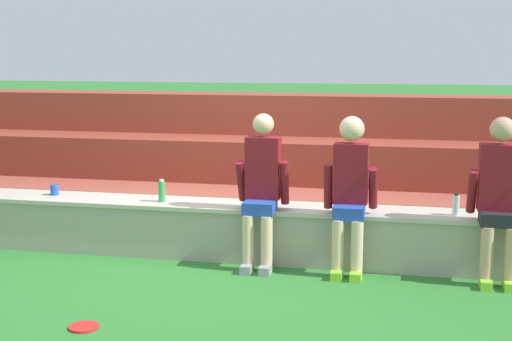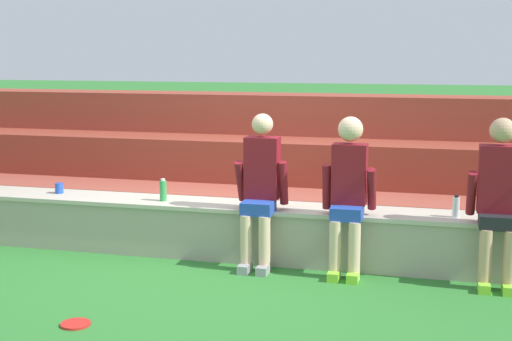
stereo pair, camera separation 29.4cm
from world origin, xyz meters
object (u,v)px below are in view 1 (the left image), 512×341
person_center (350,189)px  person_right_of_center (500,194)px  plastic_cup_middle (55,190)px  person_left_of_center (261,186)px  water_bottle_near_right (456,205)px  frisbee (84,327)px  water_bottle_near_left (162,191)px

person_center → person_right_of_center: bearing=-0.4°
person_right_of_center → plastic_cup_middle: (-4.42, 0.32, -0.21)m
person_left_of_center → person_right_of_center: person_right_of_center is taller
person_right_of_center → person_left_of_center: bearing=179.0°
person_center → person_right_of_center: 1.30m
person_left_of_center → water_bottle_near_right: (1.79, 0.19, -0.14)m
plastic_cup_middle → frisbee: 2.53m
water_bottle_near_left → person_center: bearing=-6.8°
water_bottle_near_right → plastic_cup_middle: 4.08m
person_center → frisbee: 2.65m
person_center → person_right_of_center: (1.30, -0.01, 0.01)m
water_bottle_near_right → frisbee: 3.47m
person_left_of_center → frisbee: size_ratio=6.52×
person_right_of_center → water_bottle_near_left: bearing=175.8°
person_left_of_center → water_bottle_near_left: bearing=169.5°
water_bottle_near_right → frisbee: bearing=-144.1°
person_center → water_bottle_near_left: size_ratio=6.35×
person_left_of_center → frisbee: bearing=-118.4°
water_bottle_near_right → person_left_of_center: bearing=-173.8°
water_bottle_near_left → water_bottle_near_right: 2.85m
person_center → person_right_of_center: size_ratio=0.99×
person_center → water_bottle_near_left: person_center is taller
person_left_of_center → water_bottle_near_right: size_ratio=7.01×
person_center → water_bottle_near_right: 0.99m
water_bottle_near_right → frisbee: size_ratio=0.93×
person_right_of_center → frisbee: 3.67m
person_center → plastic_cup_middle: 3.14m
water_bottle_near_left → water_bottle_near_right: size_ratio=1.10×
person_right_of_center → water_bottle_near_right: person_right_of_center is taller
water_bottle_near_right → water_bottle_near_left: bearing=180.0°
person_right_of_center → water_bottle_near_right: size_ratio=7.08×
person_center → plastic_cup_middle: bearing=174.3°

